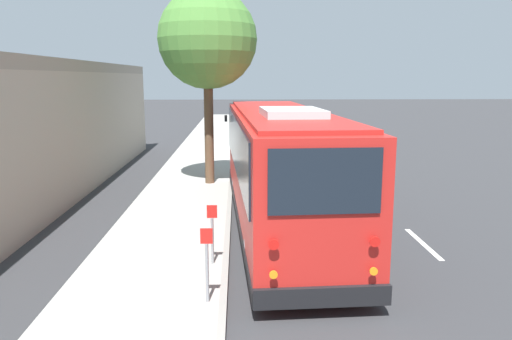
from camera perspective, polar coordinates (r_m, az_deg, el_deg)
ground_plane at (r=14.88m, az=2.76°, el=-5.59°), size 160.00×160.00×0.00m
sidewalk_slab at (r=14.93m, az=-9.32°, el=-5.36°), size 80.00×3.06×0.15m
curb_strip at (r=14.81m, az=-3.14°, el=-5.36°), size 80.00×0.14×0.15m
shuttle_bus at (r=13.74m, az=2.76°, el=0.89°), size 11.39×3.14×3.42m
parked_sedan_navy at (r=27.06m, az=-0.38°, el=3.03°), size 4.24×1.92×1.27m
parked_sedan_blue at (r=33.36m, az=-0.63°, el=4.50°), size 4.29×1.72×1.31m
street_tree at (r=18.98m, az=-5.57°, el=15.34°), size 3.63×3.63×7.72m
sign_post_near at (r=9.07m, az=-5.62°, el=-10.66°), size 0.06×0.22×1.37m
sign_post_far at (r=10.86m, az=-5.02°, el=-7.24°), size 0.06×0.22×1.30m
lane_stripe_mid at (r=13.40m, az=18.54°, el=-7.97°), size 2.40×0.14×0.01m
lane_stripe_ahead at (r=18.92m, az=12.23°, el=-2.29°), size 2.40×0.14×0.01m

